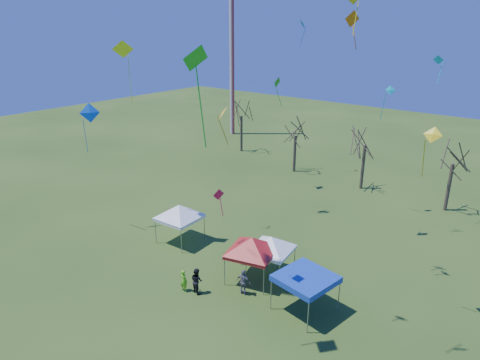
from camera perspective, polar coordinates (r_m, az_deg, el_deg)
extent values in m
plane|color=#2D4817|center=(26.79, -1.92, -17.14)|extent=(140.00, 140.00, 0.00)
cylinder|color=silver|center=(65.46, -1.10, 16.89)|extent=(0.70, 0.70, 25.00)
cylinder|color=#3D2D21|center=(57.39, 0.19, 6.20)|extent=(0.32, 0.32, 4.78)
cylinder|color=#3D2D21|center=(49.68, 7.30, 3.51)|extent=(0.32, 0.32, 4.28)
cylinder|color=#3D2D21|center=(45.77, 16.06, 1.65)|extent=(0.32, 0.32, 4.64)
cylinder|color=#3D2D21|center=(43.18, 26.06, -0.88)|extent=(0.32, 0.32, 4.49)
cylinder|color=gray|center=(34.15, -11.20, -6.81)|extent=(0.06, 0.06, 1.93)
cylinder|color=gray|center=(35.84, -8.10, -5.27)|extent=(0.06, 0.06, 1.93)
cylinder|color=gray|center=(32.43, -7.84, -8.13)|extent=(0.06, 0.06, 1.93)
cylinder|color=gray|center=(34.21, -4.76, -6.42)|extent=(0.06, 0.06, 1.93)
cube|color=white|center=(33.66, -8.06, -4.98)|extent=(3.08, 3.08, 0.23)
pyramid|color=white|center=(33.22, -8.15, -3.30)|extent=(4.08, 4.08, 0.96)
cylinder|color=gray|center=(29.30, 0.80, -11.42)|extent=(0.05, 0.05, 1.77)
cylinder|color=gray|center=(31.19, 3.06, -9.34)|extent=(0.05, 0.05, 1.77)
cylinder|color=gray|center=(28.36, 5.28, -12.69)|extent=(0.05, 0.05, 1.77)
cylinder|color=gray|center=(30.31, 7.30, -10.44)|extent=(0.05, 0.05, 1.77)
cube|color=white|center=(29.26, 4.16, -9.28)|extent=(3.03, 3.03, 0.21)
pyramid|color=white|center=(28.79, 4.21, -7.56)|extent=(3.71, 3.71, 0.88)
cylinder|color=gray|center=(28.52, -2.08, -12.20)|extent=(0.06, 0.06, 1.95)
cylinder|color=gray|center=(30.64, 0.14, -9.71)|extent=(0.06, 0.06, 1.95)
cylinder|color=gray|center=(27.63, 3.17, -13.39)|extent=(0.06, 0.06, 1.95)
cylinder|color=gray|center=(29.81, 5.04, -10.71)|extent=(0.06, 0.06, 1.95)
cube|color=#A3100F|center=(28.55, 1.59, -9.60)|extent=(3.59, 3.59, 0.23)
pyramid|color=#A3100F|center=(28.03, 1.61, -7.66)|extent=(3.98, 3.98, 0.97)
cylinder|color=gray|center=(26.45, 4.15, -15.02)|extent=(0.06, 0.06, 2.03)
cylinder|color=gray|center=(28.23, 8.27, -12.69)|extent=(0.06, 0.06, 2.03)
cylinder|color=gray|center=(24.97, 9.04, -17.68)|extent=(0.06, 0.06, 2.03)
cylinder|color=gray|center=(26.85, 13.04, -14.96)|extent=(0.06, 0.06, 2.03)
cube|color=#0F34A5|center=(25.94, 8.76, -12.98)|extent=(3.48, 3.48, 0.24)
cube|color=#0F34A5|center=(25.84, 8.79, -12.65)|extent=(3.48, 3.48, 0.12)
imported|color=black|center=(28.03, -5.78, -13.20)|extent=(0.96, 0.82, 1.73)
imported|color=#6BD021|center=(28.33, -7.51, -13.14)|extent=(0.56, 0.37, 1.52)
imported|color=slate|center=(27.75, 0.48, -13.45)|extent=(1.06, 0.54, 1.74)
cone|color=yellow|center=(24.19, 24.32, 5.55)|extent=(0.97, 0.66, 0.81)
cube|color=yellow|center=(24.58, 23.27, 2.62)|extent=(0.06, 0.57, 2.24)
cone|color=blue|center=(48.02, 8.37, 19.93)|extent=(1.23, 1.24, 1.03)
cube|color=blue|center=(47.76, 8.37, 18.39)|extent=(0.47, 0.45, 2.00)
cone|color=yellow|center=(21.65, -2.37, 8.94)|extent=(0.96, 1.01, 0.75)
cube|color=yellow|center=(22.12, -2.29, 6.62)|extent=(0.48, 0.39, 1.51)
cone|color=red|center=(27.26, -2.91, -1.91)|extent=(0.47, 0.85, 0.82)
cube|color=red|center=(27.67, -2.52, -3.45)|extent=(0.43, 0.18, 1.29)
cone|color=#0CB3BE|center=(38.49, 19.41, 11.24)|extent=(0.95, 0.85, 0.78)
cube|color=#0CB3BE|center=(38.60, 18.52, 9.27)|extent=(0.55, 0.79, 2.36)
cube|color=gold|center=(26.96, 15.17, 20.15)|extent=(0.12, 0.57, 1.82)
cone|color=#0DA9D1|center=(37.02, 24.95, 14.36)|extent=(0.82, 0.46, 0.74)
cube|color=#0DA9D1|center=(37.03, 25.12, 12.78)|extent=(0.07, 0.57, 1.59)
cone|color=#1F9B17|center=(42.42, 4.94, 12.89)|extent=(0.55, 1.19, 1.13)
cube|color=#1F9B17|center=(42.96, 5.14, 11.16)|extent=(0.84, 0.13, 2.12)
cone|color=#E7FF1A|center=(31.46, -15.37, 16.54)|extent=(1.58, 1.72, 1.29)
cube|color=#E7FF1A|center=(31.64, -14.46, 12.98)|extent=(0.56, 0.41, 3.28)
cone|color=orange|center=(32.37, 14.68, 20.10)|extent=(0.95, 1.24, 1.17)
cube|color=orange|center=(32.58, 15.01, 18.00)|extent=(0.64, 0.39, 1.77)
cone|color=blue|center=(35.37, -19.41, 8.46)|extent=(1.23, 1.53, 1.50)
cube|color=blue|center=(35.77, -19.91, 5.51)|extent=(0.93, 0.63, 2.91)
cone|color=green|center=(18.62, -6.05, 15.94)|extent=(0.99, 1.46, 1.20)
cube|color=green|center=(19.05, -5.24, 9.64)|extent=(0.54, 0.08, 3.54)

